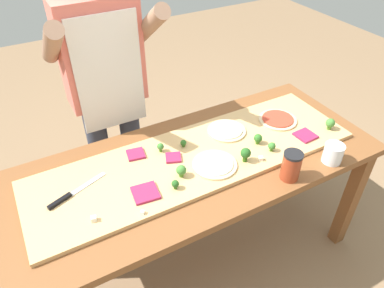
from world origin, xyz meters
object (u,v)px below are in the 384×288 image
at_px(pizza_slice_far_right, 173,158).
at_px(broccoli_floret_front_left, 258,138).
at_px(chefs_knife, 70,195).
at_px(broccoli_floret_back_mid, 246,154).
at_px(broccoli_floret_center_left, 160,147).
at_px(pizza_whole_white_garlic, 215,164).
at_px(cheese_crumble_c, 261,159).
at_px(sauce_jar, 291,166).
at_px(cook_center, 106,83).
at_px(broccoli_floret_back_right, 181,170).
at_px(pizza_slice_near_left, 136,154).
at_px(pizza_whole_tomato_red, 278,120).
at_px(flour_cup, 333,154).
at_px(broccoli_floret_front_right, 183,143).
at_px(pizza_whole_cheese_artichoke, 227,130).
at_px(broccoli_floret_center_right, 272,146).
at_px(cheese_crumble_b, 143,212).
at_px(pizza_slice_center, 145,193).
at_px(pizza_slice_near_right, 305,135).
at_px(broccoli_floret_front_mid, 175,184).
at_px(broccoli_floret_back_left, 330,123).
at_px(prep_table, 195,176).
at_px(cheese_crumble_a, 94,219).

relative_size(pizza_slice_far_right, broccoli_floret_front_left, 1.31).
xyz_separation_m(chefs_knife, broccoli_floret_back_mid, (0.79, -0.17, 0.04)).
xyz_separation_m(broccoli_floret_center_left, broccoli_floret_back_mid, (0.32, -0.26, 0.02)).
relative_size(pizza_whole_white_garlic, cheese_crumble_c, 10.74).
xyz_separation_m(sauce_jar, cook_center, (-0.56, 0.87, 0.15)).
bearing_deg(broccoli_floret_back_right, pizza_slice_near_left, 117.78).
height_order(pizza_whole_tomato_red, broccoli_floret_center_left, broccoli_floret_center_left).
bearing_deg(broccoli_floret_front_left, flour_cup, -46.70).
bearing_deg(pizza_whole_white_garlic, pizza_whole_tomato_red, 16.67).
height_order(broccoli_floret_front_left, broccoli_floret_back_right, broccoli_floret_back_right).
relative_size(broccoli_floret_front_right, cook_center, 0.02).
bearing_deg(sauce_jar, broccoli_floret_front_right, 128.74).
distance_m(pizza_whole_cheese_artichoke, cook_center, 0.69).
height_order(chefs_knife, sauce_jar, sauce_jar).
xyz_separation_m(chefs_knife, broccoli_floret_center_right, (0.95, -0.17, 0.02)).
relative_size(broccoli_floret_center_left, cheese_crumble_c, 2.44).
bearing_deg(broccoli_floret_front_right, cheese_crumble_b, -138.51).
bearing_deg(flour_cup, cheese_crumble_c, 154.20).
distance_m(broccoli_floret_center_left, flour_cup, 0.83).
distance_m(pizza_slice_center, broccoli_floret_center_right, 0.66).
height_order(pizza_slice_near_right, broccoli_floret_back_right, broccoli_floret_back_right).
bearing_deg(broccoli_floret_back_mid, pizza_whole_tomato_red, 28.32).
xyz_separation_m(pizza_slice_near_left, cook_center, (0.01, 0.40, 0.19)).
distance_m(pizza_slice_near_left, broccoli_floret_back_right, 0.27).
height_order(pizza_slice_near_right, broccoli_floret_front_mid, broccoli_floret_front_mid).
relative_size(pizza_slice_near_right, broccoli_floret_front_mid, 2.14).
relative_size(pizza_whole_tomato_red, cheese_crumble_c, 10.53).
relative_size(chefs_knife, broccoli_floret_back_left, 4.36).
height_order(broccoli_floret_center_left, cheese_crumble_c, broccoli_floret_center_left).
relative_size(broccoli_floret_front_right, broccoli_floret_center_right, 0.80).
height_order(prep_table, broccoli_floret_front_left, broccoli_floret_front_left).
xyz_separation_m(pizza_slice_center, cheese_crumble_b, (-0.05, -0.10, 0.00)).
xyz_separation_m(pizza_whole_cheese_artichoke, cheese_crumble_b, (-0.61, -0.31, 0.00)).
bearing_deg(prep_table, pizza_slice_near_left, 146.89).
xyz_separation_m(pizza_slice_near_left, broccoli_floret_front_mid, (0.07, -0.30, 0.02)).
distance_m(pizza_slice_near_right, sauce_jar, 0.33).
distance_m(pizza_slice_near_left, broccoli_floret_center_right, 0.67).
bearing_deg(pizza_slice_near_right, broccoli_floret_front_mid, -179.01).
xyz_separation_m(broccoli_floret_back_right, cheese_crumble_c, (0.39, -0.08, -0.03)).
relative_size(broccoli_floret_front_mid, cheese_crumble_a, 2.16).
xyz_separation_m(pizza_whole_white_garlic, cheese_crumble_b, (-0.41, -0.11, 0.00)).
bearing_deg(cheese_crumble_b, cook_center, 80.70).
bearing_deg(broccoli_floret_front_left, broccoli_floret_back_mid, -149.10).
height_order(pizza_whole_cheese_artichoke, broccoli_floret_back_right, broccoli_floret_back_right).
bearing_deg(broccoli_floret_front_mid, broccoli_floret_center_right, 0.56).
height_order(broccoli_floret_front_right, flour_cup, flour_cup).
height_order(broccoli_floret_center_left, sauce_jar, sauce_jar).
bearing_deg(pizza_slice_center, pizza_whole_white_garlic, 2.19).
relative_size(pizza_slice_near_left, broccoli_floret_back_left, 1.30).
height_order(pizza_slice_near_left, cheese_crumble_a, cheese_crumble_a).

